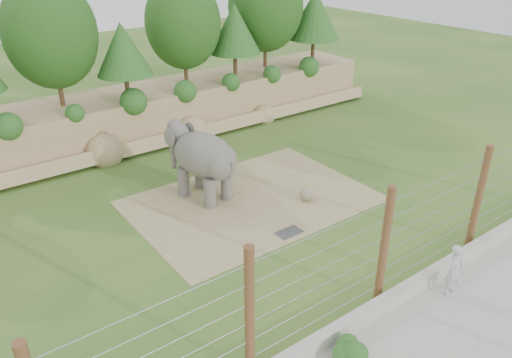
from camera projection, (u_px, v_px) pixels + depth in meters
ground at (287, 235)px, 19.11m from camera, size 90.00×90.00×0.00m
back_embankment at (147, 65)px, 26.74m from camera, size 30.00×5.52×8.77m
dirt_patch at (252, 200)px, 21.52m from camera, size 10.00×7.00×0.02m
drain_grate at (289, 232)px, 19.22m from camera, size 1.00×0.60×0.03m
elephant at (204, 165)px, 21.18m from camera, size 2.41×4.06×3.08m
stone_ball at (306, 194)px, 21.40m from camera, size 0.60×0.60×0.60m
retaining_wall at (390, 300)px, 15.40m from camera, size 26.00×0.35×0.50m
walkway at (445, 345)px, 14.08m from camera, size 26.00×4.00×0.01m
barrier_fence at (384, 245)px, 14.97m from camera, size 20.26×0.26×4.00m
walkway_shrub at (350, 351)px, 13.40m from camera, size 0.68×0.68×0.68m
zookeeper at (455, 270)px, 15.66m from camera, size 0.71×0.51×1.80m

